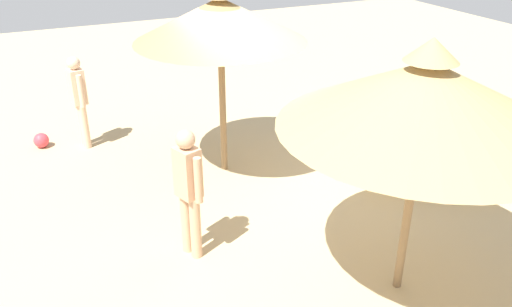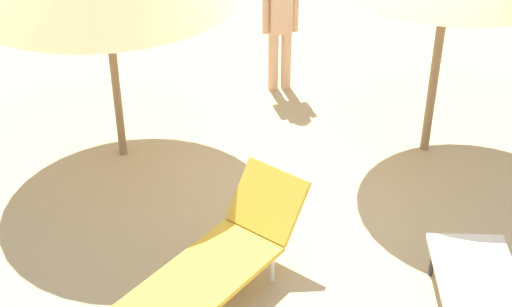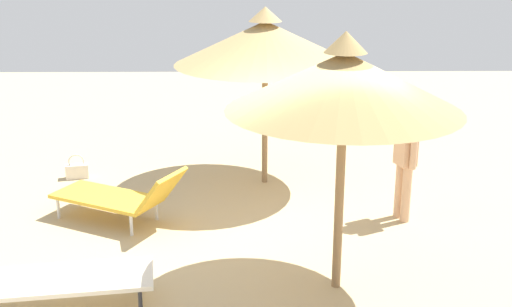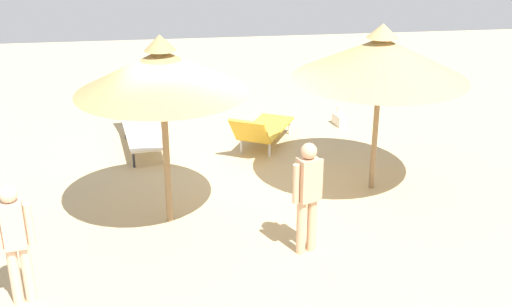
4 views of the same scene
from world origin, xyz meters
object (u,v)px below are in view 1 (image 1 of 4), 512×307
Objects in this scene: lounge_chair_near_left at (440,160)px; person_standing_far_right at (189,187)px; beach_ball at (41,140)px; person_standing_far_left at (79,98)px; parasol_umbrella_back at (426,95)px; lounge_chair_near_right at (372,105)px; parasol_umbrella_center at (220,20)px.

lounge_chair_near_left is 1.23× the size of person_standing_far_right.
lounge_chair_near_left reaches higher than beach_ball.
lounge_chair_near_left is 1.26× the size of person_standing_far_left.
parasol_umbrella_back is at bearing -141.44° from lounge_chair_near_left.
lounge_chair_near_right is (2.41, 3.86, -1.84)m from parasol_umbrella_back.
parasol_umbrella_center is 3.94m from beach_ball.
lounge_chair_near_left is at bearing 1.14° from person_standing_far_right.
parasol_umbrella_center reaches higher than person_standing_far_right.
beach_ball is at bearing 144.02° from lounge_chair_near_left.
parasol_umbrella_center is at bearing -38.46° from beach_ball.
parasol_umbrella_center is 2.95m from person_standing_far_left.
beach_ball is (-3.27, 5.41, -2.10)m from parasol_umbrella_back.
person_standing_far_right is at bearing -78.97° from person_standing_far_left.
person_standing_far_left is at bearing 101.03° from person_standing_far_right.
person_standing_far_left is at bearing 142.02° from lounge_chair_near_left.
parasol_umbrella_center is 1.43× the size of lounge_chair_near_left.
lounge_chair_near_left is 3.89m from person_standing_far_right.
person_standing_far_right is at bearing -121.63° from parasol_umbrella_center.
lounge_chair_near_left is 6.51m from beach_ball.
parasol_umbrella_center is 1.25× the size of lounge_chair_near_right.
lounge_chair_near_right is 5.18m from person_standing_far_left.
parasol_umbrella_center reaches higher than lounge_chair_near_right.
lounge_chair_near_left is 7.76× the size of beach_ball.
parasol_umbrella_center reaches higher than beach_ball.
person_standing_far_right is at bearing -70.15° from beach_ball.
parasol_umbrella_center is 11.14× the size of beach_ball.
lounge_chair_near_right is 5.90m from beach_ball.
parasol_umbrella_back is at bearing -58.81° from beach_ball.
lounge_chair_near_left is at bearing 38.56° from parasol_umbrella_back.
parasol_umbrella_back is 4.91m from lounge_chair_near_right.
beach_ball is (-5.68, 1.55, -0.27)m from lounge_chair_near_right.
person_standing_far_right is at bearing 141.05° from parasol_umbrella_back.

